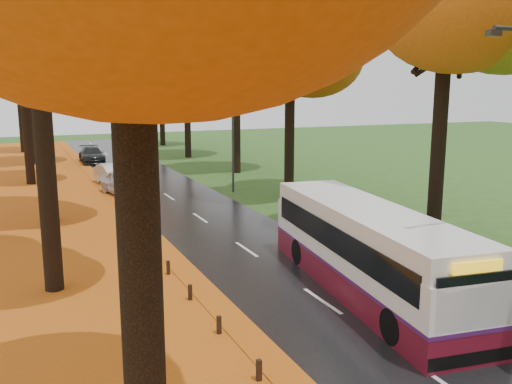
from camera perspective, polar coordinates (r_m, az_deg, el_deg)
road at (r=28.65m, az=-6.52°, el=-2.34°), size 6.50×90.00×0.04m
centre_line at (r=28.64m, az=-6.52°, el=-2.29°), size 0.12×90.00×0.01m
leaf_verge at (r=27.41m, az=-24.78°, el=-3.91°), size 12.00×90.00×0.02m
leaf_drift at (r=27.91m, az=-12.50°, el=-2.83°), size 0.90×90.00×0.01m
trees_left at (r=28.87m, az=-22.57°, el=16.05°), size 9.20×74.00×13.88m
trees_right at (r=32.65m, az=4.64°, el=16.38°), size 9.30×74.20×13.96m
streetlamp_mid at (r=33.98m, az=-2.87°, el=7.79°), size 2.45×0.18×8.00m
streetlamp_far at (r=55.04m, az=-11.31°, el=8.75°), size 2.45×0.18×8.00m
bus at (r=17.79m, az=11.56°, el=-5.79°), size 3.80×10.77×2.77m
car_white at (r=34.42m, az=-13.72°, el=0.95°), size 2.61×4.65×1.50m
car_silver at (r=38.00m, az=-14.74°, el=1.78°), size 2.19×4.59×1.45m
car_dark at (r=50.37m, az=-16.91°, el=3.78°), size 2.03×4.80×1.38m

